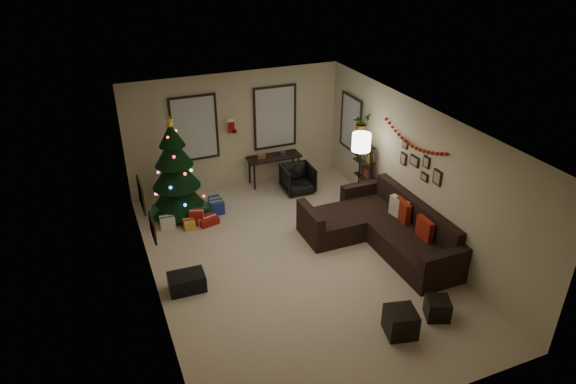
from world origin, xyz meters
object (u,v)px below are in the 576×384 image
object	(u,v)px
sofa	(383,230)
christmas_tree	(176,175)
desk	(274,159)
desk_chair	(298,179)
bookshelf	(366,171)

from	to	relation	value
sofa	christmas_tree	bearing A→B (deg)	142.32
sofa	desk	bearing A→B (deg)	106.90
christmas_tree	desk_chair	xyz separation A→B (m)	(2.76, -0.02, -0.61)
christmas_tree	desk_chair	bearing A→B (deg)	-0.46
sofa	bookshelf	world-z (taller)	bookshelf
desk	christmas_tree	bearing A→B (deg)	-165.49
sofa	desk	distance (m)	3.43
bookshelf	desk_chair	bearing A→B (deg)	137.15
desk	bookshelf	xyz separation A→B (m)	(1.48, -1.71, 0.17)
sofa	desk_chair	bearing A→B (deg)	104.07
sofa	bookshelf	bearing A→B (deg)	72.74
christmas_tree	desk_chair	size ratio (longest dim) A/B	3.48
desk	desk_chair	distance (m)	0.78
christmas_tree	desk	size ratio (longest dim) A/B	1.77
sofa	desk_chair	xyz separation A→B (m)	(-0.66, 2.62, 0.02)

